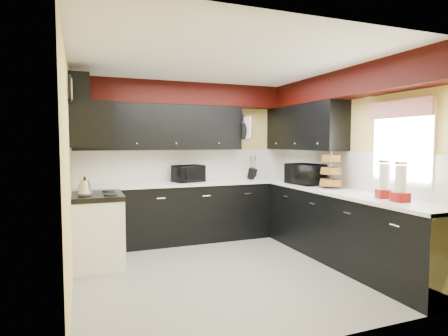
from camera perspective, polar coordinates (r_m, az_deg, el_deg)
name	(u,v)px	position (r m, az deg, el deg)	size (l,w,h in m)	color
ground	(230,270)	(4.78, 0.85, -15.21)	(3.60, 3.60, 0.00)	gray
wall_back	(189,161)	(6.23, -5.34, 1.00)	(3.60, 0.06, 2.50)	#E0C666
wall_right	(350,165)	(5.46, 18.66, 0.39)	(0.06, 3.60, 2.50)	#E0C666
wall_left	(69,173)	(4.20, -22.53, -0.73)	(0.06, 3.60, 2.50)	#E0C666
ceiling	(230,64)	(4.61, 0.89, 15.58)	(3.60, 3.60, 0.06)	white
cab_back	(195,212)	(6.04, -4.51, -6.74)	(3.60, 0.60, 0.90)	black
cab_right	(345,229)	(5.15, 18.02, -8.80)	(0.60, 3.00, 0.90)	black
counter_back	(194,183)	(5.97, -4.54, -2.30)	(3.62, 0.64, 0.04)	white
counter_right	(346,193)	(5.07, 18.14, -3.61)	(0.64, 3.02, 0.04)	white
splash_back	(189,165)	(6.22, -5.31, 0.44)	(3.60, 0.02, 0.50)	white
splash_right	(349,170)	(5.46, 18.57, -0.24)	(0.02, 3.60, 0.50)	white
upper_back	(161,127)	(5.94, -9.59, 6.12)	(2.60, 0.35, 0.70)	black
upper_right	(304,128)	(6.08, 12.04, 6.04)	(0.35, 1.80, 0.70)	black
soffit_back	(192,95)	(6.10, -4.94, 11.06)	(3.60, 0.36, 0.35)	black
soffit_right	(350,84)	(5.25, 18.67, 12.01)	(0.36, 3.24, 0.35)	black
stove	(98,232)	(5.07, -18.65, -9.25)	(0.60, 0.75, 0.86)	white
cooktop	(97,196)	(4.99, -18.76, -4.10)	(0.62, 0.77, 0.06)	black
hood	(91,125)	(4.94, -19.58, 6.16)	(0.50, 0.78, 0.55)	black
hood_duct	(79,90)	(4.98, -21.22, 10.96)	(0.24, 0.40, 0.40)	black
window	(402,144)	(4.79, 25.52, 3.32)	(0.03, 0.86, 0.96)	white
valance	(400,109)	(4.76, 25.21, 8.15)	(0.04, 0.88, 0.20)	red
pan_top	(241,116)	(6.28, 2.54, 7.89)	(0.03, 0.22, 0.40)	black
pan_mid	(244,131)	(6.15, 3.02, 5.63)	(0.03, 0.28, 0.46)	black
pan_low	(237,133)	(6.38, 2.06, 5.31)	(0.03, 0.24, 0.42)	black
cut_board	(247,128)	(6.04, 3.57, 6.13)	(0.03, 0.26, 0.35)	white
baskets	(331,171)	(5.33, 15.99, -0.39)	(0.27, 0.27, 0.50)	brown
clock	(70,89)	(4.48, -22.38, 11.09)	(0.03, 0.30, 0.30)	black
deco_plate	(369,89)	(5.21, 21.16, 11.18)	(0.03, 0.24, 0.24)	white
toaster_oven	(189,174)	(5.96, -5.40, -0.85)	(0.46, 0.38, 0.27)	black
microwave	(306,174)	(5.71, 12.34, -0.92)	(0.55, 0.37, 0.31)	black
utensil_crock	(253,174)	(6.37, 4.43, -0.97)	(0.16, 0.16, 0.17)	white
knife_block	(252,174)	(6.32, 4.32, -0.90)	(0.09, 0.12, 0.19)	black
kettle	(85,187)	(5.08, -20.44, -2.71)	(0.19, 0.19, 0.17)	silver
dispenser_a	(385,180)	(4.57, 23.27, -1.72)	(0.15, 0.15, 0.41)	#710208
dispenser_b	(401,183)	(4.38, 25.32, -2.06)	(0.15, 0.15, 0.40)	#5F0409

